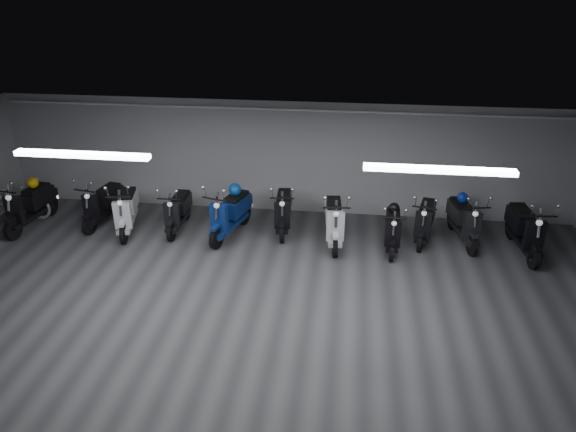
# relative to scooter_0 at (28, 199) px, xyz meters

# --- Properties ---
(floor) EXTENTS (14.00, 10.00, 0.01)m
(floor) POSITION_rel_scooter_0_xyz_m (5.84, -3.35, -0.73)
(floor) COLOR #38383A
(floor) RESTS_ON ground
(ceiling) EXTENTS (14.00, 10.00, 0.01)m
(ceiling) POSITION_rel_scooter_0_xyz_m (5.84, -3.35, 2.08)
(ceiling) COLOR gray
(ceiling) RESTS_ON ground
(back_wall) EXTENTS (14.00, 0.01, 2.80)m
(back_wall) POSITION_rel_scooter_0_xyz_m (5.84, 1.65, 0.68)
(back_wall) COLOR #969698
(back_wall) RESTS_ON ground
(fluor_strip_left) EXTENTS (2.40, 0.18, 0.08)m
(fluor_strip_left) POSITION_rel_scooter_0_xyz_m (2.84, -2.35, 2.02)
(fluor_strip_left) COLOR white
(fluor_strip_left) RESTS_ON ceiling
(fluor_strip_right) EXTENTS (2.40, 0.18, 0.08)m
(fluor_strip_right) POSITION_rel_scooter_0_xyz_m (8.84, -2.35, 2.02)
(fluor_strip_right) COLOR white
(fluor_strip_right) RESTS_ON ceiling
(conduit) EXTENTS (13.60, 0.05, 0.05)m
(conduit) POSITION_rel_scooter_0_xyz_m (5.84, 1.57, 1.90)
(conduit) COLOR white
(conduit) RESTS_ON back_wall
(scooter_0) EXTENTS (0.89, 2.01, 1.45)m
(scooter_0) POSITION_rel_scooter_0_xyz_m (0.00, 0.00, 0.00)
(scooter_0) COLOR black
(scooter_0) RESTS_ON floor
(scooter_1) EXTENTS (0.89, 1.87, 1.34)m
(scooter_1) POSITION_rel_scooter_0_xyz_m (1.62, 0.40, -0.06)
(scooter_1) COLOR black
(scooter_1) RESTS_ON floor
(scooter_2) EXTENTS (1.03, 1.96, 1.39)m
(scooter_2) POSITION_rel_scooter_0_xyz_m (2.34, 0.08, -0.03)
(scooter_2) COLOR silver
(scooter_2) RESTS_ON floor
(scooter_3) EXTENTS (0.57, 1.70, 1.27)m
(scooter_3) POSITION_rel_scooter_0_xyz_m (3.50, 0.29, -0.09)
(scooter_3) COLOR black
(scooter_3) RESTS_ON floor
(scooter_4) EXTENTS (1.17, 2.06, 1.46)m
(scooter_4) POSITION_rel_scooter_0_xyz_m (4.78, 0.13, 0.00)
(scooter_4) COLOR navy
(scooter_4) RESTS_ON floor
(scooter_5) EXTENTS (0.72, 1.83, 1.33)m
(scooter_5) POSITION_rel_scooter_0_xyz_m (5.95, 0.55, -0.06)
(scooter_5) COLOR black
(scooter_5) RESTS_ON floor
(scooter_6) EXTENTS (0.81, 1.95, 1.41)m
(scooter_6) POSITION_rel_scooter_0_xyz_m (7.15, 0.08, -0.02)
(scooter_6) COLOR silver
(scooter_6) RESTS_ON floor
(scooter_7) EXTENTS (0.63, 1.67, 1.22)m
(scooter_7) POSITION_rel_scooter_0_xyz_m (8.43, -0.03, -0.11)
(scooter_7) COLOR black
(scooter_7) RESTS_ON floor
(scooter_8) EXTENTS (0.97, 1.83, 1.29)m
(scooter_8) POSITION_rel_scooter_0_xyz_m (9.17, 0.45, -0.08)
(scooter_8) COLOR black
(scooter_8) RESTS_ON floor
(scooter_9) EXTENTS (0.93, 1.92, 1.37)m
(scooter_9) POSITION_rel_scooter_0_xyz_m (10.01, 0.48, -0.04)
(scooter_9) COLOR black
(scooter_9) RESTS_ON floor
(bicycle) EXTENTS (1.85, 0.77, 1.17)m
(bicycle) POSITION_rel_scooter_0_xyz_m (-0.66, 0.48, -0.14)
(bicycle) COLOR white
(bicycle) RESTS_ON floor
(scooter_10) EXTENTS (0.82, 2.01, 1.46)m
(scooter_10) POSITION_rel_scooter_0_xyz_m (11.22, 0.11, 0.01)
(scooter_10) COLOR black
(scooter_10) RESTS_ON floor
(helmet_0) EXTENTS (0.23, 0.23, 0.23)m
(helmet_0) POSITION_rel_scooter_0_xyz_m (8.44, 0.20, 0.15)
(helmet_0) COLOR black
(helmet_0) RESTS_ON scooter_7
(helmet_1) EXTENTS (0.26, 0.26, 0.26)m
(helmet_1) POSITION_rel_scooter_0_xyz_m (0.03, 0.27, 0.30)
(helmet_1) COLOR gold
(helmet_1) RESTS_ON scooter_0
(helmet_2) EXTENTS (0.29, 0.29, 0.29)m
(helmet_2) POSITION_rel_scooter_0_xyz_m (4.86, 0.39, 0.32)
(helmet_2) COLOR #0D4297
(helmet_2) RESTS_ON scooter_4
(helmet_3) EXTENTS (0.24, 0.24, 0.24)m
(helmet_3) POSITION_rel_scooter_0_xyz_m (9.97, 0.73, 0.25)
(helmet_3) COLOR navy
(helmet_3) RESTS_ON scooter_9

